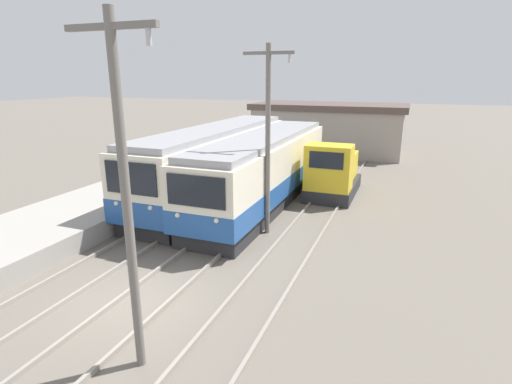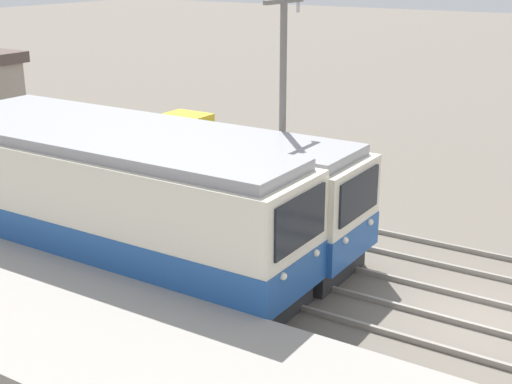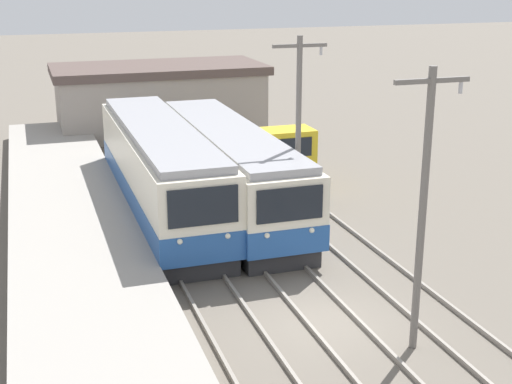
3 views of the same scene
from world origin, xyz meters
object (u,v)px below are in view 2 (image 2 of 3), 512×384
at_px(shunting_locomotive, 149,161).
at_px(catenary_mast_mid, 283,111).
at_px(commuter_train_left, 78,203).
at_px(commuter_train_center, 150,182).

bearing_deg(shunting_locomotive, catenary_mast_mid, -102.97).
distance_m(commuter_train_left, commuter_train_center, 2.81).
relative_size(shunting_locomotive, catenary_mast_mid, 0.66).
height_order(commuter_train_left, catenary_mast_mid, catenary_mast_mid).
relative_size(commuter_train_center, shunting_locomotive, 2.86).
xyz_separation_m(commuter_train_left, shunting_locomotive, (5.80, 2.44, -0.53)).
bearing_deg(commuter_train_center, shunting_locomotive, 41.59).
distance_m(commuter_train_center, shunting_locomotive, 4.03).
distance_m(shunting_locomotive, catenary_mast_mid, 7.23).
height_order(commuter_train_center, catenary_mast_mid, catenary_mast_mid).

